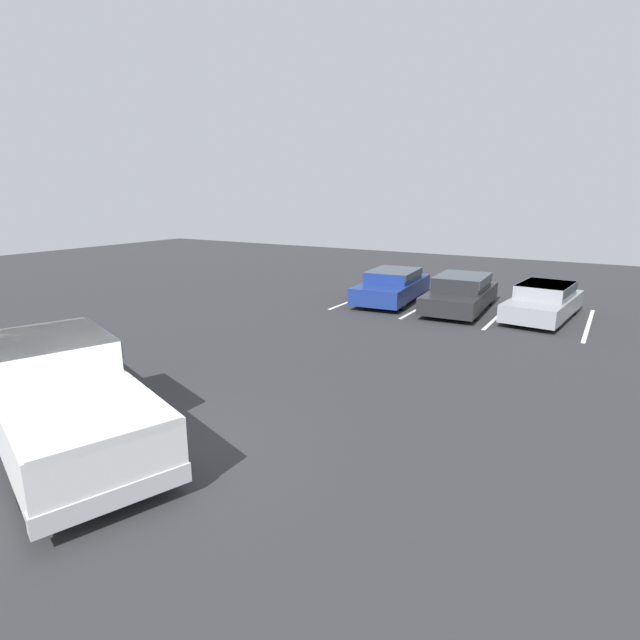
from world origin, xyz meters
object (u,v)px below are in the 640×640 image
(parked_sedan_a, at_px, (393,284))
(parked_sedan_b, at_px, (461,291))
(pickup_truck, at_px, (57,391))
(parked_sedan_c, at_px, (544,300))

(parked_sedan_a, bearing_deg, parked_sedan_b, 81.22)
(parked_sedan_a, relative_size, parked_sedan_b, 1.03)
(parked_sedan_a, distance_m, parked_sedan_b, 2.73)
(pickup_truck, xyz_separation_m, parked_sedan_c, (5.79, 13.50, -0.25))
(parked_sedan_c, bearing_deg, pickup_truck, -17.42)
(parked_sedan_b, xyz_separation_m, parked_sedan_c, (2.75, 0.13, -0.04))
(pickup_truck, distance_m, parked_sedan_a, 13.54)
(pickup_truck, relative_size, parked_sedan_a, 1.30)
(pickup_truck, relative_size, parked_sedan_b, 1.33)
(pickup_truck, xyz_separation_m, parked_sedan_b, (3.03, 13.37, -0.21))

